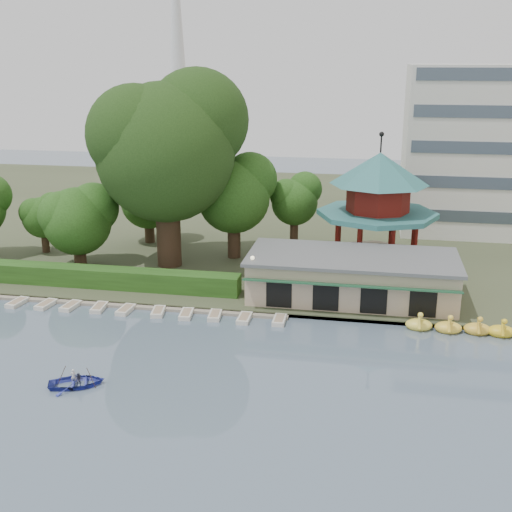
% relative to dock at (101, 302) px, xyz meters
% --- Properties ---
extents(ground_plane, '(220.00, 220.00, 0.00)m').
position_rel_dock_xyz_m(ground_plane, '(12.00, -17.20, -0.12)').
color(ground_plane, slate).
rests_on(ground_plane, ground).
extents(shore, '(220.00, 70.00, 0.40)m').
position_rel_dock_xyz_m(shore, '(12.00, 34.80, 0.08)').
color(shore, '#424930').
rests_on(shore, ground).
extents(embankment, '(220.00, 0.60, 0.30)m').
position_rel_dock_xyz_m(embankment, '(12.00, 0.10, 0.03)').
color(embankment, gray).
rests_on(embankment, ground).
extents(dock, '(34.00, 1.60, 0.24)m').
position_rel_dock_xyz_m(dock, '(0.00, 0.00, 0.00)').
color(dock, gray).
rests_on(dock, ground).
extents(boathouse, '(18.60, 9.39, 3.90)m').
position_rel_dock_xyz_m(boathouse, '(22.00, 4.77, 2.25)').
color(boathouse, tan).
rests_on(boathouse, shore).
extents(pavilion, '(12.40, 12.40, 13.50)m').
position_rel_dock_xyz_m(pavilion, '(24.00, 14.80, 7.36)').
color(pavilion, tan).
rests_on(pavilion, shore).
extents(broadcast_tower, '(8.00, 8.00, 96.00)m').
position_rel_dock_xyz_m(broadcast_tower, '(-30.00, 122.80, 33.86)').
color(broadcast_tower, silver).
rests_on(broadcast_tower, ground).
extents(hedge, '(30.00, 2.00, 1.80)m').
position_rel_dock_xyz_m(hedge, '(-3.00, 3.30, 1.18)').
color(hedge, '#28541A').
rests_on(hedge, shore).
extents(lamp_post, '(0.36, 0.36, 4.28)m').
position_rel_dock_xyz_m(lamp_post, '(13.50, 1.80, 3.22)').
color(lamp_post, black).
rests_on(lamp_post, shore).
extents(big_tree, '(15.25, 14.21, 19.92)m').
position_rel_dock_xyz_m(big_tree, '(3.19, 11.02, 12.97)').
color(big_tree, '#3A281C').
rests_on(big_tree, shore).
extents(small_trees, '(39.18, 16.74, 11.26)m').
position_rel_dock_xyz_m(small_trees, '(-0.99, 13.68, 6.19)').
color(small_trees, '#3A281C').
rests_on(small_trees, shore).
extents(moored_rowboats, '(32.48, 2.72, 0.36)m').
position_rel_dock_xyz_m(moored_rowboats, '(0.52, -1.41, 0.06)').
color(moored_rowboats, silver).
rests_on(moored_rowboats, ground).
extents(rowboat_with_passengers, '(6.12, 5.32, 2.01)m').
position_rel_dock_xyz_m(rowboat_with_passengers, '(4.64, -14.56, 0.41)').
color(rowboat_with_passengers, '#333DA9').
rests_on(rowboat_with_passengers, ground).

